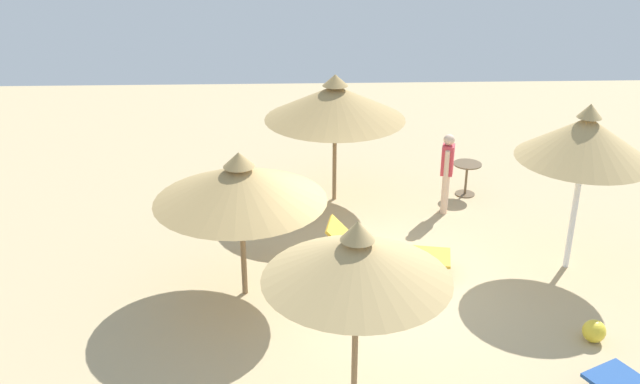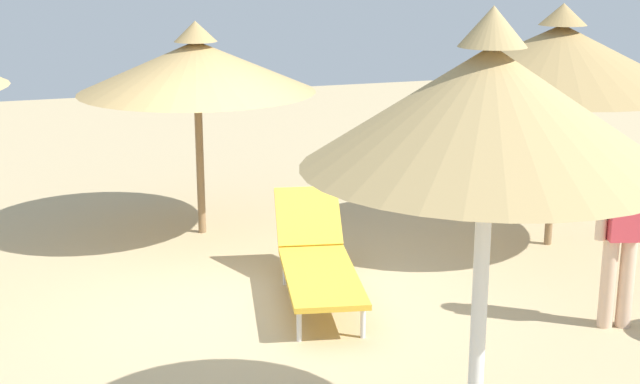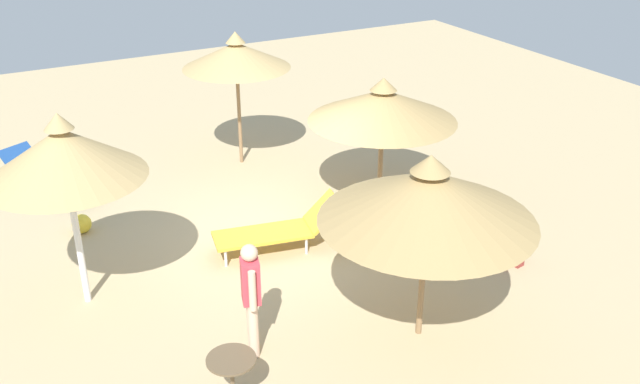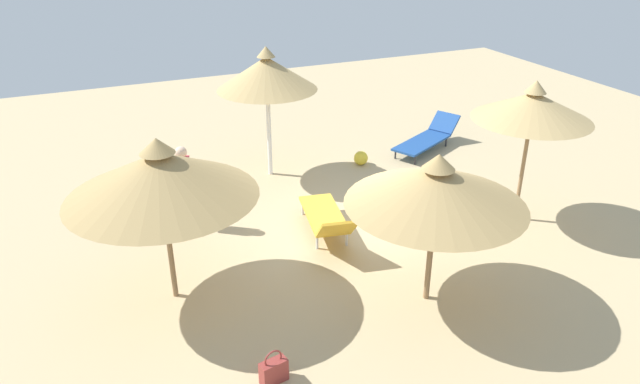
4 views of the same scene
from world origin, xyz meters
name	(u,v)px [view 4 (image 4 of 4)]	position (x,y,z in m)	size (l,w,h in m)	color
ground	(361,240)	(0.00, 0.00, -0.05)	(24.00, 24.00, 0.10)	tan
parasol_umbrella_near_right	(437,186)	(-0.08, 2.00, 1.87)	(2.57, 2.57, 2.35)	olive
parasol_umbrella_edge	(533,106)	(-3.01, 0.54, 2.22)	(2.09, 2.09, 2.68)	olive
parasol_umbrella_center	(160,175)	(3.39, 0.43, 2.02)	(2.70, 2.70, 2.56)	olive
parasol_umbrella_far_left	(267,73)	(0.56, -3.29, 2.26)	(2.10, 2.10, 2.82)	white
lounge_chair_front	(427,138)	(-3.41, -3.14, 0.30)	(2.23, 1.56, 0.67)	#1E478C
lounge_chair_far_right	(327,218)	(0.55, -0.26, 0.38)	(0.99, 2.09, 0.81)	gold
person_standing_near_left	(184,183)	(2.74, -1.66, 0.88)	(0.43, 0.28, 1.57)	beige
handbag	(274,371)	(2.62, 2.73, 0.17)	(0.37, 0.22, 0.49)	maroon
side_table_round	(138,198)	(3.52, -2.24, 0.46)	(0.57, 0.57, 0.68)	brown
beach_ball	(361,158)	(-1.51, -2.94, 0.16)	(0.32, 0.32, 0.32)	yellow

